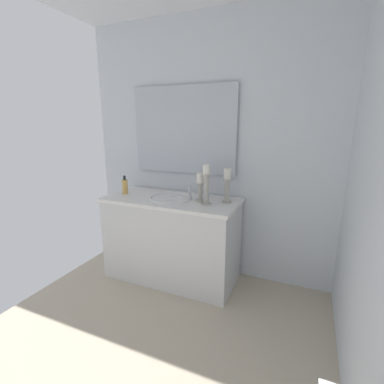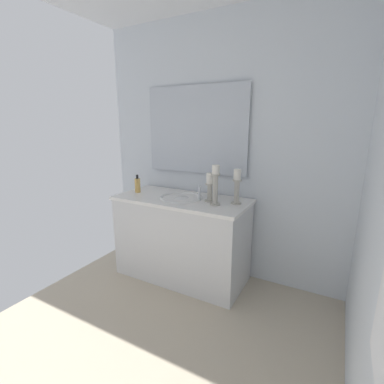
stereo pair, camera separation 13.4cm
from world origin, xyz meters
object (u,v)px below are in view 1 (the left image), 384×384
Objects in this scene: soap_bottle at (125,186)px; mirror at (183,130)px; candle_holder_short at (206,184)px; candle_holder_tall at (227,185)px; sink_basin at (171,202)px; vanity_cabinet at (172,238)px; candle_holder_mid at (200,186)px.

mirror is at bearing 120.76° from soap_bottle.
candle_holder_short is 1.91× the size of soap_bottle.
candle_holder_short is at bearing -50.54° from candle_holder_tall.
candle_holder_tall reaches higher than soap_bottle.
sink_basin is at bearing -98.44° from candle_holder_short.
candle_holder_short is at bearing 81.58° from vanity_cabinet.
candle_holder_mid is (0.25, 0.28, -0.48)m from mirror.
soap_bottle is (0.09, -1.02, -0.09)m from candle_holder_tall.
sink_basin is at bearing 92.20° from soap_bottle.
candle_holder_mid is (-0.08, -0.09, -0.05)m from candle_holder_short.
candle_holder_short is 0.13m from candle_holder_mid.
vanity_cabinet is 0.69m from candle_holder_short.
mirror is 0.66m from candle_holder_short.
candle_holder_short is (0.12, -0.15, 0.02)m from candle_holder_tall.
mirror is 0.61m from candle_holder_mid.
vanity_cabinet is at bearing -0.01° from mirror.
mirror reaches higher than sink_basin.
candle_holder_short reaches higher than vanity_cabinet.
candle_holder_mid is 1.42× the size of soap_bottle.
mirror is 5.91× the size of soap_bottle.
candle_holder_mid is at bearing -80.35° from candle_holder_tall.
soap_bottle is (0.02, -0.50, 0.48)m from vanity_cabinet.
soap_bottle is at bearing -87.79° from vanity_cabinet.
vanity_cabinet is 1.20× the size of mirror.
sink_basin is 1.33× the size of candle_holder_tall.
candle_holder_mid is (-0.03, 0.28, 0.54)m from vanity_cabinet.
candle_holder_tall is at bearing 97.41° from sink_basin.
candle_holder_tall is 1.03m from soap_bottle.
candle_holder_tall reaches higher than vanity_cabinet.
candle_holder_tall is at bearing 94.84° from soap_bottle.
soap_bottle reaches higher than vanity_cabinet.
sink_basin is 0.43m from candle_holder_short.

